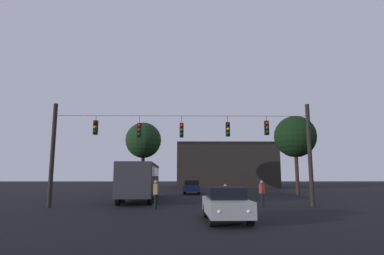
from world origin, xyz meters
TOP-DOWN VIEW (x-y plane):
  - ground_plane at (0.00, 24.50)m, footprint 168.00×168.00m
  - overhead_signal_span at (0.01, 15.83)m, footprint 17.48×0.44m
  - city_bus at (-3.56, 21.55)m, footprint 3.03×11.11m
  - car_near_right at (2.14, 9.60)m, footprint 1.94×4.39m
  - car_far_left at (0.86, 30.80)m, footprint 1.95×4.39m
  - pedestrian_crossing_left at (5.43, 16.47)m, footprint 0.33×0.41m
  - pedestrian_crossing_center at (2.57, 13.19)m, footprint 0.30×0.40m
  - pedestrian_crossing_right at (-1.59, 14.87)m, footprint 0.29×0.39m
  - corner_building at (6.98, 51.59)m, footprint 16.74×12.51m
  - tree_left_silhouette at (-5.24, 34.10)m, footprint 4.47×4.47m
  - tree_behind_building at (12.49, 29.69)m, footprint 4.67×4.67m

SIDE VIEW (x-z plane):
  - ground_plane at x=0.00m, z-range 0.00..0.00m
  - car_near_right at x=2.14m, z-range 0.04..1.56m
  - car_far_left at x=0.86m, z-range 0.04..1.56m
  - pedestrian_crossing_center at x=2.57m, z-range 0.09..1.65m
  - pedestrian_crossing_left at x=5.43m, z-range 0.12..1.83m
  - pedestrian_crossing_right at x=-1.59m, z-range 0.13..1.90m
  - city_bus at x=-3.56m, z-range 0.37..3.37m
  - corner_building at x=6.98m, z-range 0.00..7.56m
  - overhead_signal_span at x=0.01m, z-range 0.57..7.46m
  - tree_behind_building at x=12.49m, z-range 2.00..10.74m
  - tree_left_silhouette at x=-5.24m, z-range 2.07..10.77m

